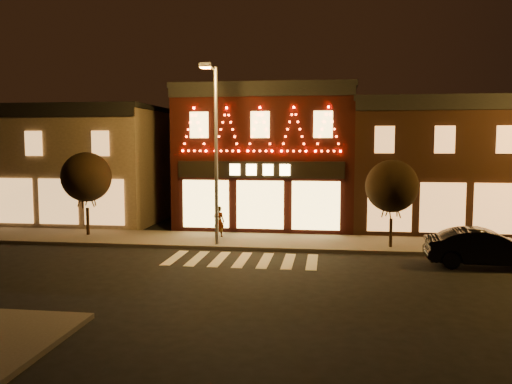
# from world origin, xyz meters

# --- Properties ---
(ground) EXTENTS (120.00, 120.00, 0.00)m
(ground) POSITION_xyz_m (0.00, 0.00, 0.00)
(ground) COLOR black
(ground) RESTS_ON ground
(sidewalk_far) EXTENTS (44.00, 4.00, 0.15)m
(sidewalk_far) POSITION_xyz_m (2.00, 8.00, 0.07)
(sidewalk_far) COLOR #47423D
(sidewalk_far) RESTS_ON ground
(building_left) EXTENTS (12.20, 8.28, 7.30)m
(building_left) POSITION_xyz_m (-13.00, 13.99, 3.66)
(building_left) COLOR #695B4A
(building_left) RESTS_ON ground
(building_pulp) EXTENTS (10.20, 8.34, 8.30)m
(building_pulp) POSITION_xyz_m (0.00, 13.98, 4.16)
(building_pulp) COLOR black
(building_pulp) RESTS_ON ground
(building_right_a) EXTENTS (9.20, 8.28, 7.50)m
(building_right_a) POSITION_xyz_m (9.50, 13.99, 3.76)
(building_right_a) COLOR black
(building_right_a) RESTS_ON ground
(streetlamp_mid) EXTENTS (0.54, 1.93, 8.44)m
(streetlamp_mid) POSITION_xyz_m (-1.69, 6.35, 5.10)
(streetlamp_mid) COLOR #59595E
(streetlamp_mid) RESTS_ON sidewalk_far
(tree_left) EXTENTS (2.63, 2.63, 4.40)m
(tree_left) POSITION_xyz_m (-9.05, 8.24, 3.23)
(tree_left) COLOR black
(tree_left) RESTS_ON sidewalk_far
(tree_right) EXTENTS (2.46, 2.46, 4.10)m
(tree_right) POSITION_xyz_m (6.58, 7.03, 3.02)
(tree_right) COLOR black
(tree_right) RESTS_ON sidewalk_far
(dark_sedan) EXTENTS (4.71, 1.77, 1.53)m
(dark_sedan) POSITION_xyz_m (9.99, 4.22, 0.77)
(dark_sedan) COLOR black
(dark_sedan) RESTS_ON ground
(pedestrian) EXTENTS (0.66, 0.51, 1.60)m
(pedestrian) POSITION_xyz_m (-1.99, 8.61, 0.95)
(pedestrian) COLOR gray
(pedestrian) RESTS_ON sidewalk_far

